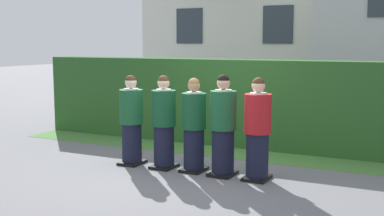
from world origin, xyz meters
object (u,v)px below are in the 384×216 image
at_px(student_front_row_0, 131,122).
at_px(student_front_row_3, 223,128).
at_px(student_front_row_1, 164,124).
at_px(student_in_red_blazer, 258,132).
at_px(student_front_row_2, 194,127).

bearing_deg(student_front_row_0, student_front_row_3, 0.47).
bearing_deg(student_front_row_1, student_in_red_blazer, -0.06).
distance_m(student_front_row_0, student_front_row_1, 0.63).
xyz_separation_m(student_front_row_2, student_front_row_3, (0.53, -0.03, 0.04)).
xyz_separation_m(student_front_row_1, student_front_row_3, (1.07, -0.00, 0.02)).
relative_size(student_front_row_1, student_in_red_blazer, 0.99).
bearing_deg(student_in_red_blazer, student_front_row_2, 178.36).
relative_size(student_front_row_0, student_in_red_blazer, 0.98).
relative_size(student_front_row_3, student_in_red_blazer, 1.02).
xyz_separation_m(student_front_row_0, student_front_row_2, (1.17, 0.05, -0.01)).
distance_m(student_front_row_2, student_in_red_blazer, 1.10).
distance_m(student_front_row_1, student_front_row_3, 1.07).
bearing_deg(student_in_red_blazer, student_front_row_3, -179.81).
relative_size(student_front_row_0, student_front_row_3, 0.96).
height_order(student_front_row_1, student_in_red_blazer, student_in_red_blazer).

